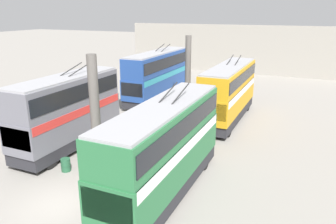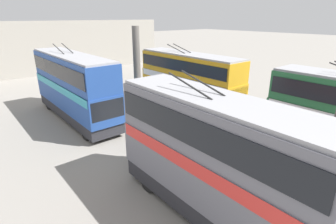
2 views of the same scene
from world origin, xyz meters
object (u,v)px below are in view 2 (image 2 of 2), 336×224
(person_aisle_midway, at_px, (273,164))
(bus_right_far, at_px, (74,83))
(bus_right_near, at_px, (215,153))
(oil_drum, at_px, (309,223))
(bus_left_far, at_px, (189,78))
(person_by_right_row, at_px, (247,184))

(person_aisle_midway, bearing_deg, bus_right_far, -3.84)
(bus_right_far, distance_m, person_aisle_midway, 15.35)
(bus_right_near, height_order, oil_drum, bus_right_near)
(bus_left_far, height_order, oil_drum, bus_left_far)
(bus_right_near, height_order, bus_right_far, bus_right_far)
(bus_left_far, distance_m, bus_right_far, 9.54)
(bus_right_near, height_order, person_by_right_row, bus_right_near)
(bus_left_far, relative_size, oil_drum, 13.04)
(bus_left_far, bearing_deg, bus_right_near, 140.15)
(bus_right_far, xyz_separation_m, oil_drum, (-17.33, -2.17, -2.55))
(person_aisle_midway, xyz_separation_m, oil_drum, (-2.75, 2.16, -0.46))
(bus_right_far, bearing_deg, bus_right_near, 180.00)
(bus_right_far, distance_m, oil_drum, 17.65)
(bus_right_far, xyz_separation_m, person_aisle_midway, (-14.58, -4.33, -2.09))
(bus_right_far, relative_size, person_by_right_row, 6.96)
(person_aisle_midway, bearing_deg, person_by_right_row, 71.57)
(bus_right_far, relative_size, oil_drum, 13.74)
(bus_left_far, xyz_separation_m, person_aisle_midway, (-10.77, 4.41, -1.94))
(bus_right_near, bearing_deg, oil_drum, -144.53)
(bus_left_far, relative_size, bus_right_near, 1.15)
(bus_right_near, distance_m, oil_drum, 4.51)
(bus_right_near, relative_size, person_aisle_midway, 5.60)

